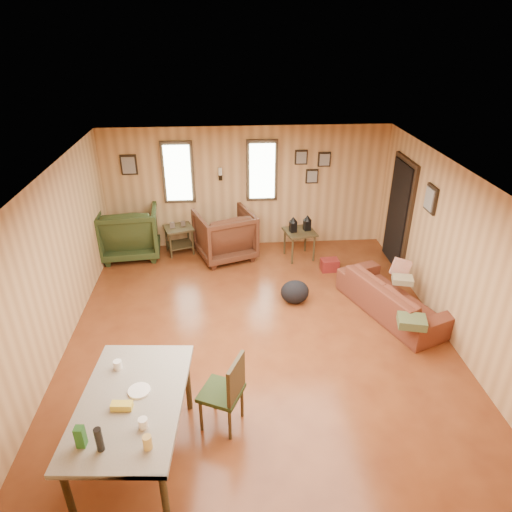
{
  "coord_description": "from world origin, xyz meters",
  "views": [
    {
      "loc": [
        -0.43,
        -5.52,
        4.15
      ],
      "look_at": [
        0.0,
        0.4,
        1.05
      ],
      "focal_mm": 32.0,
      "sensor_mm": 36.0,
      "label": 1
    }
  ],
  "objects_px": {
    "recliner_green": "(129,228)",
    "recliner_brown": "(225,232)",
    "side_table": "(300,229)",
    "end_table": "(179,235)",
    "dining_table": "(131,407)",
    "sofa": "(393,292)"
  },
  "relations": [
    {
      "from": "recliner_brown",
      "to": "recliner_green",
      "type": "height_order",
      "value": "recliner_green"
    },
    {
      "from": "recliner_green",
      "to": "side_table",
      "type": "xyz_separation_m",
      "value": [
        3.26,
        -0.37,
        0.03
      ]
    },
    {
      "from": "end_table",
      "to": "recliner_green",
      "type": "bearing_deg",
      "value": -179.2
    },
    {
      "from": "recliner_green",
      "to": "side_table",
      "type": "relative_size",
      "value": 1.28
    },
    {
      "from": "recliner_green",
      "to": "end_table",
      "type": "xyz_separation_m",
      "value": [
        0.94,
        0.01,
        -0.18
      ]
    },
    {
      "from": "dining_table",
      "to": "recliner_green",
      "type": "bearing_deg",
      "value": 104.74
    },
    {
      "from": "side_table",
      "to": "dining_table",
      "type": "distance_m",
      "value": 5.07
    },
    {
      "from": "recliner_brown",
      "to": "side_table",
      "type": "height_order",
      "value": "recliner_brown"
    },
    {
      "from": "recliner_brown",
      "to": "sofa",
      "type": "bearing_deg",
      "value": 121.43
    },
    {
      "from": "sofa",
      "to": "recliner_green",
      "type": "height_order",
      "value": "recliner_green"
    },
    {
      "from": "recliner_brown",
      "to": "end_table",
      "type": "distance_m",
      "value": 0.94
    },
    {
      "from": "recliner_green",
      "to": "recliner_brown",
      "type": "bearing_deg",
      "value": 167.34
    },
    {
      "from": "end_table",
      "to": "dining_table",
      "type": "distance_m",
      "value": 4.87
    },
    {
      "from": "dining_table",
      "to": "recliner_brown",
      "type": "bearing_deg",
      "value": 82.77
    },
    {
      "from": "sofa",
      "to": "recliner_brown",
      "type": "distance_m",
      "value": 3.34
    },
    {
      "from": "sofa",
      "to": "recliner_green",
      "type": "relative_size",
      "value": 1.74
    },
    {
      "from": "end_table",
      "to": "side_table",
      "type": "bearing_deg",
      "value": -9.38
    },
    {
      "from": "sofa",
      "to": "recliner_brown",
      "type": "bearing_deg",
      "value": 29.27
    },
    {
      "from": "recliner_brown",
      "to": "dining_table",
      "type": "xyz_separation_m",
      "value": [
        -0.96,
        -4.61,
        0.26
      ]
    },
    {
      "from": "side_table",
      "to": "dining_table",
      "type": "height_order",
      "value": "dining_table"
    },
    {
      "from": "dining_table",
      "to": "end_table",
      "type": "bearing_deg",
      "value": 93.77
    },
    {
      "from": "end_table",
      "to": "side_table",
      "type": "relative_size",
      "value": 0.77
    }
  ]
}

